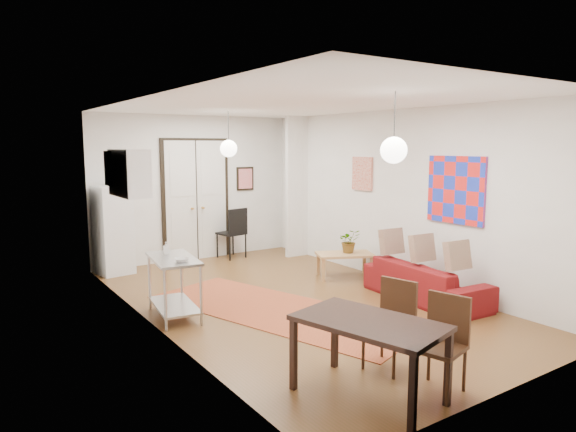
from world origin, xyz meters
TOP-DOWN VIEW (x-y plane):
  - floor at (0.00, 0.00)m, footprint 7.00×7.00m
  - ceiling at (0.00, 0.00)m, footprint 4.20×7.00m
  - wall_back at (0.00, 3.50)m, footprint 4.20×0.02m
  - wall_front at (0.00, -3.50)m, footprint 4.20×0.02m
  - wall_left at (-2.10, 0.00)m, footprint 0.02×7.00m
  - wall_right at (2.10, 0.00)m, footprint 0.02×7.00m
  - double_doors at (0.00, 3.46)m, footprint 1.44×0.06m
  - stub_partition at (1.85, 2.55)m, footprint 0.50×0.10m
  - wall_cabinet at (-1.92, 1.50)m, footprint 0.35×1.00m
  - painting_popart at (2.08, -1.25)m, footprint 0.05×1.00m
  - painting_abstract at (2.08, 0.80)m, footprint 0.05×0.50m
  - poster_back at (1.15, 3.47)m, footprint 0.40×0.03m
  - print_left at (-2.07, 2.00)m, footprint 0.03×0.44m
  - pendant_back at (0.00, 2.00)m, footprint 0.30×0.30m
  - pendant_front at (0.00, -2.00)m, footprint 0.30×0.30m
  - kilim_rug at (-0.44, -0.30)m, footprint 2.65×4.22m
  - sofa at (1.65, -1.11)m, footprint 2.05×0.93m
  - coffee_table at (1.53, 0.62)m, footprint 1.10×0.89m
  - potted_plant at (1.63, 0.62)m, footprint 0.48×0.45m
  - kitchen_counter at (-1.75, 0.27)m, footprint 0.68×1.14m
  - bowl at (-1.75, -0.03)m, footprint 0.23×0.23m
  - soap_bottle at (-1.75, 0.52)m, footprint 0.09×0.09m
  - fridge at (-1.75, 3.15)m, footprint 0.63×0.63m
  - dining_table at (-1.12, -2.85)m, footprint 1.08×1.48m
  - dining_chair_near at (-0.52, -2.41)m, footprint 0.53×0.66m
  - dining_chair_far at (-0.52, -3.06)m, footprint 0.53×0.66m
  - black_side_chair at (0.63, 3.25)m, footprint 0.56×0.56m

SIDE VIEW (x-z plane):
  - floor at x=0.00m, z-range 0.00..0.00m
  - kilim_rug at x=-0.44m, z-range 0.00..0.01m
  - sofa at x=1.65m, z-range 0.00..0.58m
  - coffee_table at x=1.53m, z-range 0.16..0.59m
  - kitchen_counter at x=-1.75m, z-range 0.10..0.93m
  - dining_chair_near at x=-0.52m, z-range 0.07..0.98m
  - dining_chair_far at x=-0.52m, z-range 0.07..0.98m
  - black_side_chair at x=0.63m, z-range 0.09..1.13m
  - potted_plant at x=1.63m, z-range 0.43..0.85m
  - dining_table at x=-1.12m, z-range 0.29..1.02m
  - fridge at x=-1.75m, z-range 0.00..1.59m
  - bowl at x=-1.75m, z-range 0.82..0.87m
  - soap_bottle at x=-1.75m, z-range 0.82..0.99m
  - double_doors at x=0.00m, z-range -0.05..2.45m
  - wall_back at x=0.00m, z-range 0.00..2.90m
  - wall_front at x=0.00m, z-range 0.00..2.90m
  - wall_left at x=-2.10m, z-range 0.00..2.90m
  - wall_right at x=2.10m, z-range 0.00..2.90m
  - stub_partition at x=1.85m, z-range 0.00..2.90m
  - poster_back at x=1.15m, z-range 1.35..1.85m
  - painting_popart at x=2.08m, z-range 1.15..2.15m
  - painting_abstract at x=2.08m, z-range 1.50..2.10m
  - wall_cabinet at x=-1.92m, z-range 1.55..2.25m
  - print_left at x=-2.07m, z-range 1.68..2.22m
  - pendant_back at x=0.00m, z-range 1.85..2.65m
  - pendant_front at x=0.00m, z-range 1.85..2.65m
  - ceiling at x=0.00m, z-range 2.89..2.91m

